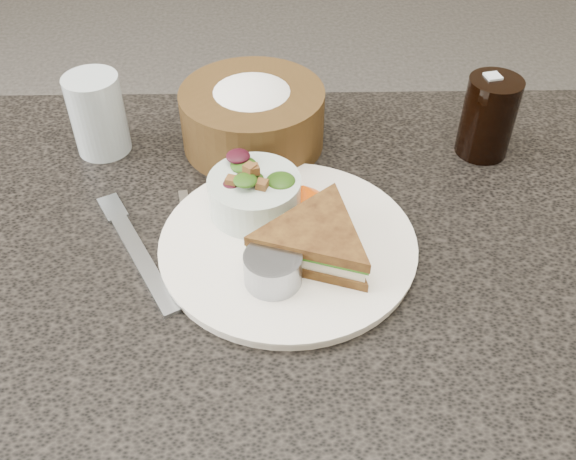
% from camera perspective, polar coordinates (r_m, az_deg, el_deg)
% --- Properties ---
extents(dining_table, '(1.00, 0.70, 0.75)m').
position_cam_1_polar(dining_table, '(1.05, 0.30, -16.28)').
color(dining_table, black).
rests_on(dining_table, floor).
extents(dinner_plate, '(0.30, 0.30, 0.01)m').
position_cam_1_polar(dinner_plate, '(0.75, 0.00, -1.33)').
color(dinner_plate, white).
rests_on(dinner_plate, dining_table).
extents(sandwich, '(0.20, 0.20, 0.04)m').
position_cam_1_polar(sandwich, '(0.72, 2.49, -0.95)').
color(sandwich, brown).
rests_on(sandwich, dinner_plate).
extents(salad_bowl, '(0.15, 0.15, 0.06)m').
position_cam_1_polar(salad_bowl, '(0.77, -3.01, 3.65)').
color(salad_bowl, silver).
rests_on(salad_bowl, dinner_plate).
extents(dressing_ramekin, '(0.07, 0.07, 0.04)m').
position_cam_1_polar(dressing_ramekin, '(0.69, -1.35, -3.45)').
color(dressing_ramekin, gray).
rests_on(dressing_ramekin, dinner_plate).
extents(orange_wedge, '(0.08, 0.08, 0.03)m').
position_cam_1_polar(orange_wedge, '(0.79, 1.35, 3.29)').
color(orange_wedge, '#FF5304').
rests_on(orange_wedge, dinner_plate).
extents(fork, '(0.11, 0.18, 0.01)m').
position_cam_1_polar(fork, '(0.76, -13.01, -2.31)').
color(fork, '#A9B0BA').
rests_on(fork, dining_table).
extents(knife, '(0.05, 0.18, 0.00)m').
position_cam_1_polar(knife, '(0.77, -8.64, -0.68)').
color(knife, '#B9B9B9').
rests_on(knife, dining_table).
extents(bread_basket, '(0.21, 0.21, 0.11)m').
position_cam_1_polar(bread_basket, '(0.89, -3.19, 10.74)').
color(bread_basket, '#543C1C').
rests_on(bread_basket, dining_table).
extents(cola_glass, '(0.09, 0.09, 0.12)m').
position_cam_1_polar(cola_glass, '(0.91, 17.45, 9.88)').
color(cola_glass, black).
rests_on(cola_glass, dining_table).
extents(water_glass, '(0.09, 0.09, 0.11)m').
position_cam_1_polar(water_glass, '(0.92, -16.56, 9.82)').
color(water_glass, '#ADBDC5').
rests_on(water_glass, dining_table).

